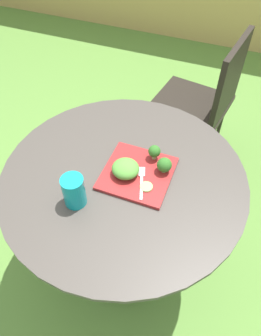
{
  "coord_description": "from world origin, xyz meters",
  "views": [
    {
      "loc": [
        0.31,
        -0.74,
        1.7
      ],
      "look_at": [
        0.02,
        0.01,
        0.78
      ],
      "focal_mm": 34.55,
      "sensor_mm": 36.0,
      "label": 1
    }
  ],
  "objects_px": {
    "salad_plate": "(138,173)",
    "drinking_glass": "(74,192)",
    "fork": "(142,180)",
    "patio_chair": "(206,97)"
  },
  "relations": [
    {
      "from": "salad_plate",
      "to": "drinking_glass",
      "type": "xyz_separation_m",
      "value": [
        -0.16,
        -0.2,
        0.05
      ]
    },
    {
      "from": "salad_plate",
      "to": "fork",
      "type": "xyz_separation_m",
      "value": [
        0.03,
        -0.03,
        0.01
      ]
    },
    {
      "from": "drinking_glass",
      "to": "fork",
      "type": "relative_size",
      "value": 0.82
    },
    {
      "from": "patio_chair",
      "to": "fork",
      "type": "relative_size",
      "value": 5.94
    },
    {
      "from": "patio_chair",
      "to": "salad_plate",
      "type": "bearing_deg",
      "value": -97.66
    },
    {
      "from": "drinking_glass",
      "to": "fork",
      "type": "height_order",
      "value": "drinking_glass"
    },
    {
      "from": "patio_chair",
      "to": "fork",
      "type": "distance_m",
      "value": 0.94
    },
    {
      "from": "patio_chair",
      "to": "drinking_glass",
      "type": "bearing_deg",
      "value": -104.69
    },
    {
      "from": "patio_chair",
      "to": "fork",
      "type": "bearing_deg",
      "value": -95.66
    },
    {
      "from": "drinking_glass",
      "to": "salad_plate",
      "type": "bearing_deg",
      "value": 50.58
    }
  ]
}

